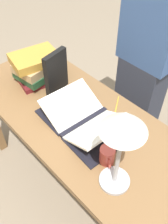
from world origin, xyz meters
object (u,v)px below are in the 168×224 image
(book_standing_upright, at_px, (56,73))
(pencil, at_px, (117,106))
(open_book, at_px, (84,119))
(reading_lamp, at_px, (123,130))
(person_reader, at_px, (147,57))
(book_stack_tall, at_px, (36,67))
(coffee_mug, at_px, (107,156))

(book_standing_upright, distance_m, pencil, 0.40)
(open_book, height_order, reading_lamp, reading_lamp)
(open_book, height_order, person_reader, person_reader)
(open_book, height_order, book_standing_upright, book_standing_upright)
(book_stack_tall, distance_m, book_standing_upright, 0.18)
(book_standing_upright, distance_m, coffee_mug, 0.60)
(book_standing_upright, bearing_deg, open_book, 157.38)
(pencil, bearing_deg, book_standing_upright, 24.91)
(book_stack_tall, height_order, person_reader, person_reader)
(coffee_mug, xyz_separation_m, pencil, (0.22, -0.31, -0.04))
(book_stack_tall, bearing_deg, pencil, -159.92)
(book_stack_tall, xyz_separation_m, coffee_mug, (-0.74, 0.12, -0.05))
(open_book, xyz_separation_m, book_standing_upright, (0.32, -0.07, 0.10))
(book_stack_tall, bearing_deg, open_book, 175.39)
(open_book, height_order, pencil, open_book)
(reading_lamp, distance_m, coffee_mug, 0.33)
(open_book, relative_size, book_standing_upright, 1.92)
(coffee_mug, height_order, person_reader, person_reader)
(book_stack_tall, height_order, pencil, book_stack_tall)
(book_stack_tall, bearing_deg, book_standing_upright, -170.67)
(reading_lamp, height_order, coffee_mug, reading_lamp)
(book_standing_upright, bearing_deg, reading_lamp, 152.24)
(book_standing_upright, relative_size, person_reader, 0.15)
(book_standing_upright, bearing_deg, person_reader, -124.89)
(open_book, xyz_separation_m, book_stack_tall, (0.49, -0.04, 0.06))
(open_book, bearing_deg, person_reader, -80.23)
(open_book, xyz_separation_m, person_reader, (0.07, -0.61, 0.08))
(book_standing_upright, relative_size, reading_lamp, 0.60)
(open_book, xyz_separation_m, reading_lamp, (-0.35, 0.14, 0.32))
(book_standing_upright, height_order, coffee_mug, book_standing_upright)
(pencil, bearing_deg, coffee_mug, 125.15)
(pencil, bearing_deg, reading_lamp, 130.95)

